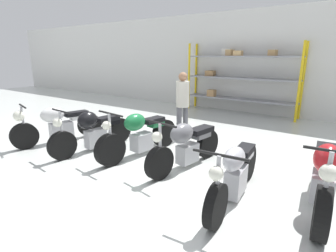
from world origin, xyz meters
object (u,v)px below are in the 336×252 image
shelving_rack (238,76)px  motorcycle_black (93,131)px  motorcycle_grey (186,145)px  motorcycle_silver (235,172)px  motorcycle_red (324,176)px  motorcycle_white (58,125)px  person_browsing (183,100)px  motorcycle_green (140,135)px

shelving_rack → motorcycle_black: (-1.15, -5.60, -0.90)m
motorcycle_grey → motorcycle_silver: (1.18, -0.56, -0.03)m
motorcycle_black → motorcycle_grey: size_ratio=1.05×
motorcycle_red → shelving_rack: bearing=-153.1°
motorcycle_grey → motorcycle_red: bearing=96.9°
motorcycle_red → motorcycle_white: bearing=-90.4°
motorcycle_white → motorcycle_red: 5.57m
shelving_rack → person_browsing: shelving_rack is taller
motorcycle_black → person_browsing: 2.27m
shelving_rack → motorcycle_red: 6.29m
motorcycle_green → motorcycle_grey: (1.12, 0.02, 0.01)m
motorcycle_green → motorcycle_silver: 2.36m
motorcycle_green → motorcycle_grey: bearing=98.0°
motorcycle_white → motorcycle_green: bearing=117.4°
motorcycle_grey → motorcycle_white: bearing=-72.5°
shelving_rack → motorcycle_white: 6.23m
motorcycle_green → motorcycle_silver: size_ratio=1.01×
shelving_rack → motorcycle_green: size_ratio=1.87×
shelving_rack → motorcycle_green: 5.32m
motorcycle_silver → motorcycle_red: size_ratio=0.99×
motorcycle_black → motorcycle_silver: motorcycle_black is taller
motorcycle_black → motorcycle_red: (4.40, 0.29, 0.02)m
motorcycle_black → motorcycle_green: bearing=114.9°
motorcycle_green → person_browsing: person_browsing is taller
motorcycle_black → motorcycle_white: bearing=-78.2°
shelving_rack → motorcycle_red: bearing=-58.5°
motorcycle_white → motorcycle_green: 2.24m
motorcycle_black → motorcycle_silver: 3.34m
motorcycle_white → person_browsing: 3.09m
shelving_rack → motorcycle_black: size_ratio=1.93×
motorcycle_grey → person_browsing: bearing=-136.9°
motorcycle_grey → motorcycle_green: bearing=-80.0°
motorcycle_white → motorcycle_grey: size_ratio=1.07×
motorcycle_white → motorcycle_silver: motorcycle_white is taller
shelving_rack → person_browsing: (-0.03, -3.69, -0.37)m
motorcycle_grey → motorcycle_red: (2.25, -0.09, 0.02)m
motorcycle_black → motorcycle_grey: 2.19m
motorcycle_white → motorcycle_grey: bearing=113.7°
shelving_rack → motorcycle_grey: size_ratio=2.04×
motorcycle_silver → person_browsing: 3.10m
motorcycle_white → person_browsing: person_browsing is taller
motorcycle_white → motorcycle_red: bearing=109.4°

